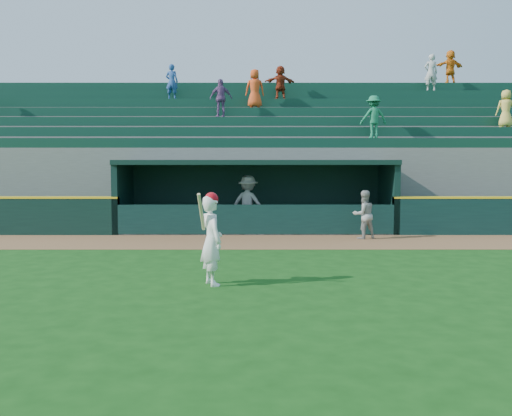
% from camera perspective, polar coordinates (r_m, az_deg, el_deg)
% --- Properties ---
extents(ground, '(120.00, 120.00, 0.00)m').
position_cam_1_polar(ground, '(12.30, 0.01, -6.67)').
color(ground, '#124210').
rests_on(ground, ground).
extents(warning_track, '(40.00, 3.00, 0.01)m').
position_cam_1_polar(warning_track, '(17.13, -0.01, -3.40)').
color(warning_track, brown).
rests_on(warning_track, ground).
extents(dugout_player_front, '(0.87, 0.76, 1.51)m').
position_cam_1_polar(dugout_player_front, '(18.05, 10.73, -0.66)').
color(dugout_player_front, '#A3A39E').
rests_on(dugout_player_front, ground).
extents(dugout_player_inside, '(1.41, 1.08, 1.92)m').
position_cam_1_polar(dugout_player_inside, '(19.65, -0.80, 0.46)').
color(dugout_player_inside, '#ACABA6').
rests_on(dugout_player_inside, ground).
extents(dugout, '(9.40, 2.80, 2.46)m').
position_cam_1_polar(dugout, '(20.09, -0.02, 1.69)').
color(dugout, slate).
rests_on(dugout, ground).
extents(stands, '(34.50, 6.30, 7.49)m').
position_cam_1_polar(stands, '(24.62, -0.01, 4.67)').
color(stands, slate).
rests_on(stands, ground).
extents(batter_at_plate, '(0.65, 0.87, 1.84)m').
position_cam_1_polar(batter_at_plate, '(11.19, -4.46, -3.07)').
color(batter_at_plate, white).
rests_on(batter_at_plate, ground).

